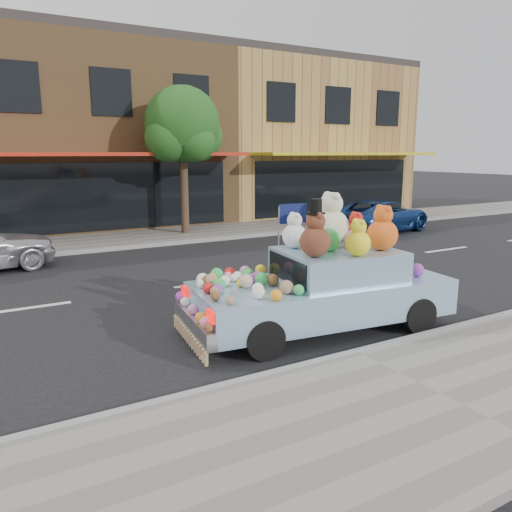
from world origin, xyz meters
TOP-DOWN VIEW (x-y plane):
  - ground at (0.00, 0.00)m, footprint 120.00×120.00m
  - near_sidewalk at (0.00, -6.50)m, footprint 60.00×3.00m
  - far_sidewalk at (0.00, 6.50)m, footprint 60.00×3.00m
  - near_kerb at (0.00, -5.00)m, footprint 60.00×0.12m
  - far_kerb at (0.00, 5.00)m, footprint 60.00×0.12m
  - storefront_mid at (0.00, 11.97)m, footprint 10.00×9.80m
  - storefront_right at (10.00, 11.97)m, footprint 10.00×9.80m
  - street_tree at (2.03, 6.55)m, footprint 3.00×2.70m
  - car_blue at (8.72, 3.68)m, footprint 4.77×2.97m
  - art_car at (0.34, -3.73)m, footprint 4.66×2.26m

SIDE VIEW (x-z plane):
  - ground at x=0.00m, z-range 0.00..0.00m
  - near_sidewalk at x=0.00m, z-range 0.00..0.12m
  - far_sidewalk at x=0.00m, z-range 0.00..0.12m
  - near_kerb at x=0.00m, z-range 0.00..0.13m
  - far_kerb at x=0.00m, z-range 0.00..0.13m
  - car_blue at x=8.72m, z-range 0.00..1.23m
  - art_car at x=0.34m, z-range -0.34..1.96m
  - storefront_mid at x=0.00m, z-range -0.01..7.29m
  - storefront_right at x=10.00m, z-range -0.01..7.29m
  - street_tree at x=2.03m, z-range 1.08..6.30m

